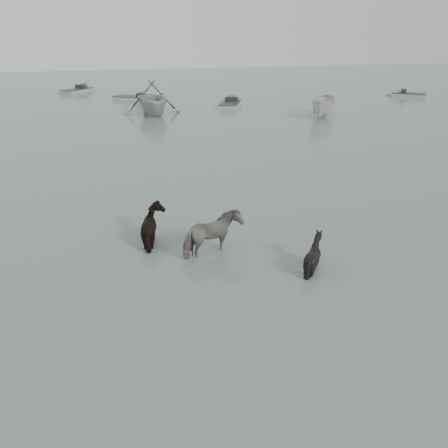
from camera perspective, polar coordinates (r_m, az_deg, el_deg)
The scene contains 10 objects.
ground at distance 12.92m, azimuth 1.81°, elevation -5.64°, with size 140.00×140.00×0.00m, color slate.
pony_pinto at distance 13.30m, azimuth -1.58°, elevation -0.85°, with size 0.86×1.88×1.59m, color black.
pony_dark at distance 14.33m, azimuth -8.98°, elevation 0.64°, with size 1.53×1.31×1.54m, color black.
pony_black at distance 12.85m, azimuth 11.70°, elevation -2.88°, with size 1.10×1.24×1.37m, color black.
rowboat_trail at distance 37.13m, azimuth -9.38°, elevation 16.14°, with size 4.70×5.44×2.87m, color #AFB2AF.
boat_small at distance 36.59m, azimuth 12.86°, elevation 14.86°, with size 1.69×4.48×1.73m, color beige.
skiff_port at distance 40.76m, azimuth 0.86°, elevation 15.63°, with size 5.49×1.60×0.75m, color #A0A29F, non-canonical shape.
skiff_mid at distance 45.25m, azimuth -11.57°, elevation 16.02°, with size 5.74×1.60×0.75m, color #A8AAA7, non-canonical shape.
skiff_star at distance 50.53m, azimuth 23.02°, elevation 15.48°, with size 4.49×1.60×0.75m, color #A3A29E, non-canonical shape.
skiff_far at distance 52.72m, azimuth -18.68°, elevation 16.38°, with size 5.28×1.60×0.75m, color gray, non-canonical shape.
Camera 1 is at (-3.11, -10.77, 6.42)m, focal length 35.00 mm.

